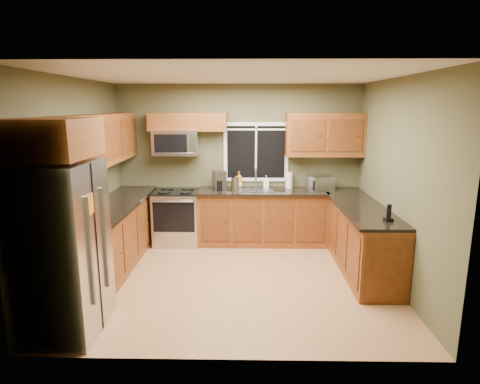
{
  "coord_description": "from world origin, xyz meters",
  "views": [
    {
      "loc": [
        0.15,
        -5.14,
        2.33
      ],
      "look_at": [
        0.05,
        0.35,
        1.15
      ],
      "focal_mm": 30.0,
      "sensor_mm": 36.0,
      "label": 1
    }
  ],
  "objects_px": {
    "paper_towel_roll": "(289,180)",
    "soap_bottle_b": "(266,182)",
    "refrigerator": "(62,249)",
    "soap_bottle_a": "(239,180)",
    "microwave": "(176,142)",
    "cordless_phone": "(389,216)",
    "coffee_maker": "(219,181)",
    "toaster_oven": "(320,183)",
    "range": "(177,217)",
    "soap_bottle_c": "(239,183)",
    "kettle": "(235,184)"
  },
  "relations": [
    {
      "from": "range",
      "to": "cordless_phone",
      "type": "xyz_separation_m",
      "value": [
        2.95,
        -1.82,
        0.54
      ]
    },
    {
      "from": "cordless_phone",
      "to": "soap_bottle_c",
      "type": "bearing_deg",
      "value": 132.79
    },
    {
      "from": "kettle",
      "to": "soap_bottle_a",
      "type": "xyz_separation_m",
      "value": [
        0.06,
        0.25,
        0.02
      ]
    },
    {
      "from": "toaster_oven",
      "to": "cordless_phone",
      "type": "distance_m",
      "value": 1.9
    },
    {
      "from": "refrigerator",
      "to": "kettle",
      "type": "bearing_deg",
      "value": 58.45
    },
    {
      "from": "soap_bottle_c",
      "to": "cordless_phone",
      "type": "height_order",
      "value": "cordless_phone"
    },
    {
      "from": "microwave",
      "to": "toaster_oven",
      "type": "bearing_deg",
      "value": -3.09
    },
    {
      "from": "refrigerator",
      "to": "soap_bottle_a",
      "type": "height_order",
      "value": "refrigerator"
    },
    {
      "from": "refrigerator",
      "to": "soap_bottle_a",
      "type": "relative_size",
      "value": 6.39
    },
    {
      "from": "soap_bottle_b",
      "to": "microwave",
      "type": "bearing_deg",
      "value": -176.47
    },
    {
      "from": "range",
      "to": "paper_towel_roll",
      "type": "distance_m",
      "value": 2.03
    },
    {
      "from": "range",
      "to": "soap_bottle_a",
      "type": "bearing_deg",
      "value": 12.28
    },
    {
      "from": "microwave",
      "to": "paper_towel_roll",
      "type": "xyz_separation_m",
      "value": [
        1.92,
        0.06,
        -0.65
      ]
    },
    {
      "from": "coffee_maker",
      "to": "cordless_phone",
      "type": "bearing_deg",
      "value": -39.74
    },
    {
      "from": "refrigerator",
      "to": "cordless_phone",
      "type": "xyz_separation_m",
      "value": [
        3.64,
        0.95,
        0.1
      ]
    },
    {
      "from": "range",
      "to": "microwave",
      "type": "xyz_separation_m",
      "value": [
        -0.0,
        0.14,
        1.26
      ]
    },
    {
      "from": "soap_bottle_b",
      "to": "soap_bottle_a",
      "type": "bearing_deg",
      "value": 180.0
    },
    {
      "from": "microwave",
      "to": "cordless_phone",
      "type": "xyz_separation_m",
      "value": [
        2.95,
        -1.95,
        -0.73
      ]
    },
    {
      "from": "refrigerator",
      "to": "kettle",
      "type": "relative_size",
      "value": 7.11
    },
    {
      "from": "soap_bottle_a",
      "to": "soap_bottle_c",
      "type": "bearing_deg",
      "value": 180.0
    },
    {
      "from": "microwave",
      "to": "soap_bottle_c",
      "type": "relative_size",
      "value": 4.55
    },
    {
      "from": "coffee_maker",
      "to": "soap_bottle_a",
      "type": "xyz_separation_m",
      "value": [
        0.33,
        0.2,
        -0.01
      ]
    },
    {
      "from": "refrigerator",
      "to": "coffee_maker",
      "type": "distance_m",
      "value": 3.14
    },
    {
      "from": "microwave",
      "to": "paper_towel_roll",
      "type": "distance_m",
      "value": 2.03
    },
    {
      "from": "refrigerator",
      "to": "cordless_phone",
      "type": "relative_size",
      "value": 8.42
    },
    {
      "from": "range",
      "to": "soap_bottle_b",
      "type": "distance_m",
      "value": 1.65
    },
    {
      "from": "coffee_maker",
      "to": "range",
      "type": "bearing_deg",
      "value": -177.88
    },
    {
      "from": "soap_bottle_a",
      "to": "cordless_phone",
      "type": "relative_size",
      "value": 1.32
    },
    {
      "from": "coffee_maker",
      "to": "soap_bottle_c",
      "type": "xyz_separation_m",
      "value": [
        0.32,
        0.2,
        -0.07
      ]
    },
    {
      "from": "soap_bottle_a",
      "to": "range",
      "type": "bearing_deg",
      "value": -167.72
    },
    {
      "from": "kettle",
      "to": "cordless_phone",
      "type": "relative_size",
      "value": 1.18
    },
    {
      "from": "toaster_oven",
      "to": "cordless_phone",
      "type": "height_order",
      "value": "toaster_oven"
    },
    {
      "from": "refrigerator",
      "to": "cordless_phone",
      "type": "height_order",
      "value": "refrigerator"
    },
    {
      "from": "coffee_maker",
      "to": "soap_bottle_c",
      "type": "bearing_deg",
      "value": 32.19
    },
    {
      "from": "soap_bottle_c",
      "to": "soap_bottle_b",
      "type": "bearing_deg",
      "value": 0.0
    },
    {
      "from": "microwave",
      "to": "kettle",
      "type": "distance_m",
      "value": 1.22
    },
    {
      "from": "range",
      "to": "soap_bottle_c",
      "type": "height_order",
      "value": "soap_bottle_c"
    },
    {
      "from": "coffee_maker",
      "to": "cordless_phone",
      "type": "distance_m",
      "value": 2.89
    },
    {
      "from": "toaster_oven",
      "to": "coffee_maker",
      "type": "distance_m",
      "value": 1.7
    },
    {
      "from": "coffee_maker",
      "to": "kettle",
      "type": "xyz_separation_m",
      "value": [
        0.27,
        -0.05,
        -0.04
      ]
    },
    {
      "from": "coffee_maker",
      "to": "soap_bottle_c",
      "type": "height_order",
      "value": "coffee_maker"
    },
    {
      "from": "coffee_maker",
      "to": "paper_towel_roll",
      "type": "bearing_deg",
      "value": 8.2
    },
    {
      "from": "coffee_maker",
      "to": "cordless_phone",
      "type": "xyz_separation_m",
      "value": [
        2.22,
        -1.85,
        -0.09
      ]
    },
    {
      "from": "soap_bottle_c",
      "to": "soap_bottle_a",
      "type": "bearing_deg",
      "value": 0.0
    },
    {
      "from": "microwave",
      "to": "soap_bottle_b",
      "type": "height_order",
      "value": "microwave"
    },
    {
      "from": "kettle",
      "to": "soap_bottle_b",
      "type": "relative_size",
      "value": 1.21
    },
    {
      "from": "toaster_oven",
      "to": "soap_bottle_b",
      "type": "distance_m",
      "value": 0.93
    },
    {
      "from": "coffee_maker",
      "to": "cordless_phone",
      "type": "height_order",
      "value": "coffee_maker"
    },
    {
      "from": "paper_towel_roll",
      "to": "soap_bottle_b",
      "type": "relative_size",
      "value": 1.48
    },
    {
      "from": "paper_towel_roll",
      "to": "soap_bottle_b",
      "type": "height_order",
      "value": "paper_towel_roll"
    }
  ]
}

